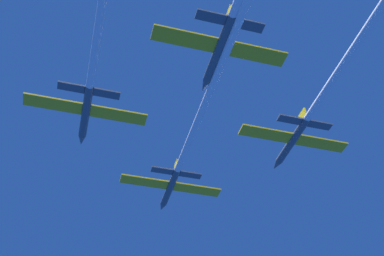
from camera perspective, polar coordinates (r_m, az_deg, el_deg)
name	(u,v)px	position (r m, az deg, el deg)	size (l,w,h in m)	color
jet_lead	(190,138)	(88.08, -0.18, -1.21)	(20.65, 60.09, 3.42)	#4C5660
jet_left_wing	(97,40)	(73.89, -11.05, 10.09)	(20.65, 59.84, 3.42)	#4C5660
jet_right_wing	(340,69)	(80.56, 16.89, 6.62)	(20.65, 64.93, 3.42)	#4C5660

